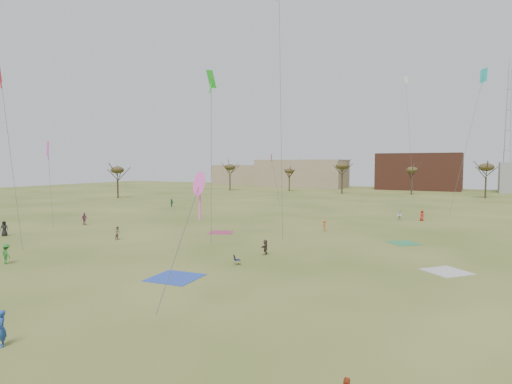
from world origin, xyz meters
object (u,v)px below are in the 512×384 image
at_px(flyer_near_center, 6,254).
at_px(camp_chair_center, 237,262).
at_px(radio_tower, 507,130).
at_px(flyer_near_right, 1,329).

relative_size(flyer_near_center, camp_chair_center, 2.01).
height_order(flyer_near_center, radio_tower, radio_tower).
distance_m(flyer_near_center, radio_tower, 141.08).
relative_size(flyer_near_center, radio_tower, 0.04).
distance_m(flyer_near_center, flyer_near_right, 19.12).
relative_size(camp_chair_center, radio_tower, 0.02).
relative_size(flyer_near_center, flyer_near_right, 1.00).
bearing_deg(flyer_near_right, camp_chair_center, 115.16).
bearing_deg(flyer_near_center, camp_chair_center, -145.10).
bearing_deg(radio_tower, camp_chair_center, -101.96).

